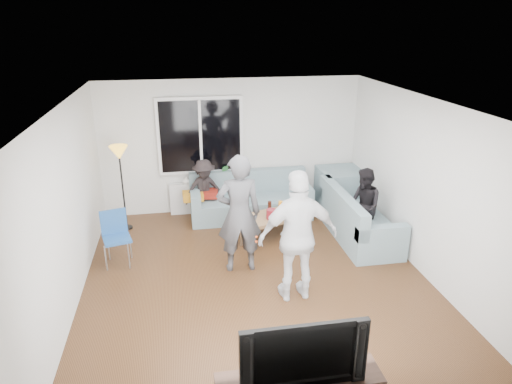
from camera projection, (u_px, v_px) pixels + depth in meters
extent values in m
cube|color=#56351C|center=(256.00, 280.00, 6.80)|extent=(5.00, 5.50, 0.04)
cube|color=white|center=(256.00, 102.00, 5.85)|extent=(5.00, 5.50, 0.04)
cube|color=silver|center=(232.00, 146.00, 8.87)|extent=(5.00, 0.04, 2.60)
cube|color=silver|center=(315.00, 319.00, 3.78)|extent=(5.00, 0.04, 2.60)
cube|color=silver|center=(66.00, 210.00, 5.92)|extent=(0.04, 5.50, 2.60)
cube|color=silver|center=(424.00, 187.00, 6.73)|extent=(0.04, 5.50, 2.60)
cube|color=white|center=(200.00, 136.00, 8.61)|extent=(1.62, 0.06, 1.47)
cube|color=black|center=(201.00, 136.00, 8.58)|extent=(1.50, 0.02, 1.35)
cube|color=white|center=(201.00, 136.00, 8.57)|extent=(0.05, 0.03, 1.35)
cube|color=silver|center=(203.00, 197.00, 9.02)|extent=(1.30, 0.12, 0.62)
imported|color=#2B6D30|center=(224.00, 174.00, 8.89)|extent=(0.20, 0.17, 0.35)
imported|color=silver|center=(186.00, 180.00, 8.80)|extent=(0.15, 0.15, 0.15)
cube|color=gray|center=(341.00, 190.00, 9.07)|extent=(0.85, 0.85, 0.85)
cube|color=orange|center=(193.00, 196.00, 8.55)|extent=(0.39, 0.33, 0.14)
cube|color=maroon|center=(208.00, 193.00, 8.67)|extent=(0.40, 0.35, 0.13)
cube|color=#946B48|center=(267.00, 227.00, 8.01)|extent=(1.23, 0.92, 0.40)
cylinder|color=maroon|center=(271.00, 214.00, 7.82)|extent=(0.17, 0.17, 0.17)
imported|color=#47474B|center=(239.00, 214.00, 6.75)|extent=(0.67, 0.44, 1.83)
imported|color=silver|center=(298.00, 237.00, 6.03)|extent=(1.10, 0.49, 1.84)
imported|color=black|center=(364.00, 206.00, 7.74)|extent=(0.50, 0.64, 1.30)
imported|color=black|center=(204.00, 190.00, 8.60)|extent=(0.86, 0.62, 1.19)
imported|color=black|center=(301.00, 348.00, 4.21)|extent=(1.19, 0.16, 0.68)
cylinder|color=black|center=(284.00, 208.00, 8.04)|extent=(0.07, 0.07, 0.21)
cylinder|color=orange|center=(280.00, 209.00, 7.88)|extent=(0.07, 0.07, 0.29)
cylinder|color=black|center=(270.00, 207.00, 8.06)|extent=(0.07, 0.07, 0.21)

